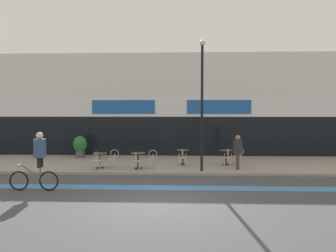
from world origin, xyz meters
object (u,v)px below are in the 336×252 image
Objects in this scene: bistro_table_1 at (138,157)px; cafe_chair_3_side at (238,155)px; cafe_chair_3_near at (228,156)px; bistro_table_2 at (183,154)px; cafe_chair_1_near at (136,160)px; lamp_post at (202,97)px; bistro_table_3 at (226,154)px; planter_pot at (80,146)px; cyclist_0 at (38,157)px; bistro_table_0 at (100,157)px; cafe_chair_0_side at (113,157)px; cafe_chair_2_near at (183,156)px; pedestrian_near_end at (238,149)px; cafe_chair_1_side at (151,158)px; cafe_chair_0_near at (97,159)px.

bistro_table_1 is 5.18m from cafe_chair_3_side.
cafe_chair_3_near reaches higher than bistro_table_1.
cafe_chair_1_near is (-2.17, -1.80, -0.02)m from bistro_table_2.
bistro_table_2 is at bearing 116.91° from lamp_post.
bistro_table_3 is 4.79m from cafe_chair_1_near.
planter_pot reaches higher than bistro_table_2.
cyclist_0 is (-3.12, -3.98, 0.56)m from bistro_table_1.
bistro_table_0 is 0.63m from cafe_chair_0_side.
cafe_chair_3_side is at bearing -175.86° from cafe_chair_0_side.
bistro_table_1 is 0.59× the size of planter_pot.
cafe_chair_2_near is 0.71× the size of planter_pot.
cafe_chair_1_near is at bearing 14.97° from cafe_chair_3_side.
bistro_table_2 is at bearing -136.60° from cyclist_0.
pedestrian_near_end is (4.77, 0.53, 0.45)m from cafe_chair_1_near.
bistro_table_3 is 3.65m from lamp_post.
cafe_chair_3_near is 0.94m from pedestrian_near_end.
bistro_table_3 is 0.13× the size of lamp_post.
bistro_table_1 is at bearing 2.32° from pedestrian_near_end.
cafe_chair_3_near is (6.26, 0.60, 0.00)m from bistro_table_0.
cyclist_0 is (-6.16, -3.44, -2.31)m from lamp_post.
cyclist_0 is 1.32× the size of pedestrian_near_end.
lamp_post is at bearing 131.17° from cafe_chair_3_near.
bistro_table_2 is 0.85× the size of cafe_chair_2_near.
bistro_table_2 reaches higher than bistro_table_0.
bistro_table_0 is at bearing 72.22° from cafe_chair_1_near.
bistro_table_2 is at bearing 6.55° from cafe_chair_2_near.
bistro_table_2 is 1.94m from cafe_chair_1_side.
cafe_chair_1_side is at bearing 167.59° from lamp_post.
planter_pot is (-6.05, 2.84, 0.19)m from cafe_chair_2_near.
cafe_chair_0_near is 2.56m from cafe_chair_1_side.
bistro_table_3 is at bearing 2.42° from bistro_table_2.
bistro_table_2 is 0.85× the size of cafe_chair_0_side.
cafe_chair_1_side is 1.00× the size of cafe_chair_2_near.
cafe_chair_0_side is 1.00× the size of cafe_chair_2_near.
planter_pot is at bearing 159.93° from bistro_table_2.
planter_pot reaches higher than cafe_chair_2_near.
cafe_chair_1_near is at bearing 144.30° from cafe_chair_0_side.
bistro_table_3 is at bearing -174.74° from cafe_chair_0_side.
cafe_chair_1_near is 5.37m from cafe_chair_3_side.
cafe_chair_0_near is 5.69m from lamp_post.
bistro_table_3 is 0.84× the size of cafe_chair_2_near.
cafe_chair_3_side is (5.02, 1.90, 0.00)m from cafe_chair_1_near.
cyclist_0 reaches higher than bistro_table_0.
bistro_table_0 is 0.44× the size of pedestrian_near_end.
cafe_chair_0_near reaches higher than bistro_table_0.
cyclist_0 is (-7.52, -4.62, 0.59)m from cafe_chair_3_near.
lamp_post is 7.42m from cyclist_0.
cafe_chair_3_near is (-0.00, -0.63, -0.02)m from bistro_table_3.
bistro_table_0 is at bearing 95.77° from cafe_chair_3_near.
cafe_chair_1_near is 4.20m from lamp_post.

